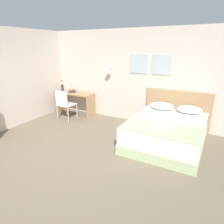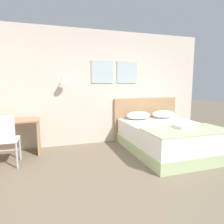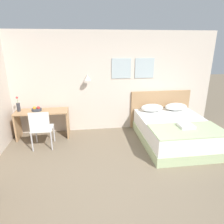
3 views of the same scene
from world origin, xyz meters
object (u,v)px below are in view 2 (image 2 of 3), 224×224
Objects in this scene: throw_blanket at (187,130)px; desk_chair at (2,137)px; desk at (4,131)px; bed at (168,138)px; pillow_left at (138,115)px; headboard at (146,118)px; pillow_right at (163,114)px; folded_towel_near_foot at (183,126)px.

throw_blanket is 1.67× the size of desk_chair.
bed is at bearing -13.13° from desk.
pillow_left reaches higher than throw_blanket.
throw_blanket is at bearing -90.00° from bed.
headboard is 0.46m from pillow_right.
desk_chair is at bearing 177.67° from bed.
headboard is at bearing 90.00° from bed.
pillow_right is 3.58m from desk.
desk_chair is at bearing 169.74° from folded_towel_near_foot.
throw_blanket is (0.34, -1.35, -0.08)m from pillow_left.
pillow_left reaches higher than desk.
headboard is (-0.00, 1.04, 0.25)m from bed.
throw_blanket is at bearing -104.26° from pillow_right.
desk_chair is (-3.15, 0.13, 0.26)m from bed.
folded_towel_near_foot is at bearing -20.23° from desk.
headboard is at bearing 90.84° from folded_towel_near_foot.
pillow_right reaches higher than throw_blanket.
pillow_left is at bearing 0.15° from desk.
pillow_left is 0.66× the size of desk_chair.
headboard is 1.86× the size of desk_chair.
desk is 0.63m from desk_chair.
pillow_right is at bearing -39.31° from headboard.
desk is (-3.23, -0.29, -0.02)m from headboard.
desk_chair is at bearing 167.19° from throw_blanket.
desk_chair is at bearing -167.26° from pillow_left.
desk_chair is (0.09, -0.63, 0.03)m from desk.
pillow_left is 2.90m from desk.
folded_towel_near_foot is at bearing -87.19° from bed.
pillow_right is at bearing 75.11° from folded_towel_near_foot.
bed is at bearing -2.33° from desk_chair.
bed is 3.33m from desk.
folded_towel_near_foot is at bearing -73.19° from pillow_left.
bed is 0.66m from throw_blanket.
pillow_left reaches higher than bed.
headboard is 0.46m from pillow_left.
desk is 1.41× the size of desk_chair.
pillow_left is (-0.34, -0.28, 0.14)m from headboard.
desk is at bearing 97.99° from desk_chair.
pillow_left is at bearing 180.00° from pillow_right.
desk is at bearing -174.91° from headboard.
bed is 1.18× the size of headboard.
pillow_left reaches higher than folded_towel_near_foot.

